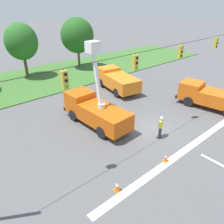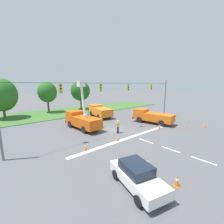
{
  "view_description": "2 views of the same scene",
  "coord_description": "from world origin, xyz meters",
  "px_view_note": "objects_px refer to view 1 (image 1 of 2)",
  "views": [
    {
      "loc": [
        -12.59,
        -9.45,
        9.65
      ],
      "look_at": [
        -2.43,
        2.35,
        1.51
      ],
      "focal_mm": 35.0,
      "sensor_mm": 36.0,
      "label": 1
    },
    {
      "loc": [
        -13.71,
        -15.18,
        6.47
      ],
      "look_at": [
        0.99,
        1.81,
        2.28
      ],
      "focal_mm": 24.0,
      "sensor_mm": 36.0,
      "label": 2
    }
  ],
  "objects_px": {
    "utility_truck_bucket_lift": "(95,109)",
    "utility_truck_support_near": "(211,97)",
    "tree_centre": "(21,42)",
    "road_worker": "(161,126)",
    "utility_truck_support_far": "(117,80)",
    "traffic_cone_foreground_left": "(166,157)",
    "tree_east": "(77,36)",
    "traffic_cone_mid_right": "(117,186)"
  },
  "relations": [
    {
      "from": "utility_truck_support_far",
      "to": "traffic_cone_mid_right",
      "type": "relative_size",
      "value": 8.8
    },
    {
      "from": "utility_truck_bucket_lift",
      "to": "road_worker",
      "type": "xyz_separation_m",
      "value": [
        2.64,
        -4.87,
        -0.4
      ]
    },
    {
      "from": "utility_truck_support_far",
      "to": "tree_centre",
      "type": "bearing_deg",
      "value": 118.21
    },
    {
      "from": "tree_centre",
      "to": "road_worker",
      "type": "height_order",
      "value": "tree_centre"
    },
    {
      "from": "road_worker",
      "to": "traffic_cone_mid_right",
      "type": "xyz_separation_m",
      "value": [
        -6.16,
        -1.88,
        -0.63
      ]
    },
    {
      "from": "traffic_cone_mid_right",
      "to": "utility_truck_bucket_lift",
      "type": "bearing_deg",
      "value": 62.4
    },
    {
      "from": "tree_east",
      "to": "utility_truck_support_far",
      "type": "bearing_deg",
      "value": -99.32
    },
    {
      "from": "tree_centre",
      "to": "utility_truck_bucket_lift",
      "type": "bearing_deg",
      "value": -91.83
    },
    {
      "from": "traffic_cone_foreground_left",
      "to": "traffic_cone_mid_right",
      "type": "bearing_deg",
      "value": 177.05
    },
    {
      "from": "tree_east",
      "to": "traffic_cone_mid_right",
      "type": "relative_size",
      "value": 9.8
    },
    {
      "from": "tree_centre",
      "to": "utility_truck_support_far",
      "type": "height_order",
      "value": "tree_centre"
    },
    {
      "from": "tree_east",
      "to": "utility_truck_bucket_lift",
      "type": "bearing_deg",
      "value": -118.75
    },
    {
      "from": "utility_truck_bucket_lift",
      "to": "road_worker",
      "type": "relative_size",
      "value": 3.91
    },
    {
      "from": "tree_east",
      "to": "tree_centre",
      "type": "bearing_deg",
      "value": 174.12
    },
    {
      "from": "utility_truck_support_near",
      "to": "utility_truck_bucket_lift",
      "type": "bearing_deg",
      "value": 155.27
    },
    {
      "from": "road_worker",
      "to": "traffic_cone_foreground_left",
      "type": "distance_m",
      "value": 2.99
    },
    {
      "from": "traffic_cone_foreground_left",
      "to": "tree_centre",
      "type": "bearing_deg",
      "value": 90.23
    },
    {
      "from": "road_worker",
      "to": "traffic_cone_foreground_left",
      "type": "bearing_deg",
      "value": -134.11
    },
    {
      "from": "utility_truck_support_far",
      "to": "road_worker",
      "type": "relative_size",
      "value": 3.72
    },
    {
      "from": "utility_truck_support_near",
      "to": "traffic_cone_foreground_left",
      "type": "xyz_separation_m",
      "value": [
        -9.88,
        -2.12,
        -0.85
      ]
    },
    {
      "from": "tree_centre",
      "to": "traffic_cone_foreground_left",
      "type": "bearing_deg",
      "value": -89.77
    },
    {
      "from": "traffic_cone_foreground_left",
      "to": "utility_truck_bucket_lift",
      "type": "bearing_deg",
      "value": 95.03
    },
    {
      "from": "utility_truck_bucket_lift",
      "to": "utility_truck_support_near",
      "type": "bearing_deg",
      "value": -24.73
    },
    {
      "from": "tree_centre",
      "to": "utility_truck_bucket_lift",
      "type": "height_order",
      "value": "tree_centre"
    },
    {
      "from": "utility_truck_support_far",
      "to": "road_worker",
      "type": "xyz_separation_m",
      "value": [
        -4.04,
        -9.56,
        -0.22
      ]
    },
    {
      "from": "tree_centre",
      "to": "utility_truck_support_near",
      "type": "height_order",
      "value": "tree_centre"
    },
    {
      "from": "road_worker",
      "to": "tree_east",
      "type": "bearing_deg",
      "value": 74.02
    },
    {
      "from": "utility_truck_support_far",
      "to": "road_worker",
      "type": "height_order",
      "value": "utility_truck_support_far"
    },
    {
      "from": "traffic_cone_foreground_left",
      "to": "traffic_cone_mid_right",
      "type": "relative_size",
      "value": 0.86
    },
    {
      "from": "utility_truck_support_far",
      "to": "traffic_cone_foreground_left",
      "type": "relative_size",
      "value": 10.21
    },
    {
      "from": "tree_centre",
      "to": "utility_truck_support_near",
      "type": "bearing_deg",
      "value": -64.61
    },
    {
      "from": "tree_centre",
      "to": "utility_truck_bucket_lift",
      "type": "xyz_separation_m",
      "value": [
        -0.52,
        -16.18,
        -3.3
      ]
    },
    {
      "from": "tree_centre",
      "to": "traffic_cone_mid_right",
      "type": "distance_m",
      "value": 23.68
    },
    {
      "from": "utility_truck_support_near",
      "to": "traffic_cone_foreground_left",
      "type": "bearing_deg",
      "value": -167.87
    },
    {
      "from": "utility_truck_support_near",
      "to": "utility_truck_support_far",
      "type": "height_order",
      "value": "utility_truck_support_far"
    },
    {
      "from": "utility_truck_bucket_lift",
      "to": "utility_truck_support_far",
      "type": "relative_size",
      "value": 1.05
    },
    {
      "from": "road_worker",
      "to": "traffic_cone_mid_right",
      "type": "relative_size",
      "value": 2.36
    },
    {
      "from": "utility_truck_support_near",
      "to": "road_worker",
      "type": "relative_size",
      "value": 3.93
    },
    {
      "from": "utility_truck_bucket_lift",
      "to": "road_worker",
      "type": "bearing_deg",
      "value": -61.56
    },
    {
      "from": "tree_centre",
      "to": "utility_truck_support_far",
      "type": "xyz_separation_m",
      "value": [
        6.16,
        -11.49,
        -3.49
      ]
    },
    {
      "from": "tree_centre",
      "to": "road_worker",
      "type": "bearing_deg",
      "value": -84.25
    },
    {
      "from": "tree_east",
      "to": "utility_truck_support_far",
      "type": "distance_m",
      "value": 11.39
    }
  ]
}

